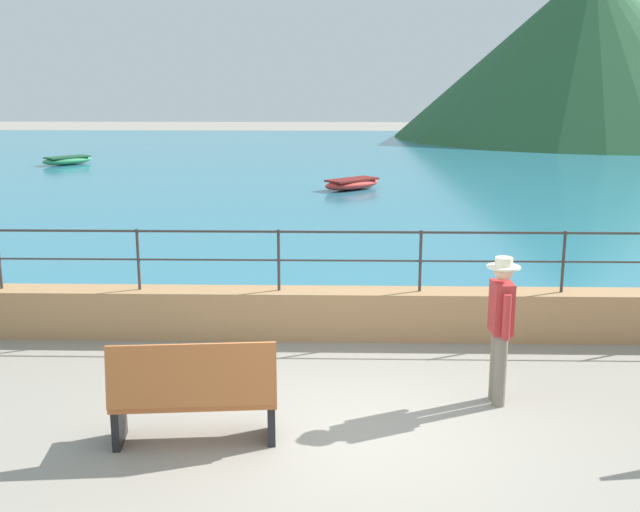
{
  "coord_description": "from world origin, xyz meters",
  "views": [
    {
      "loc": [
        -0.16,
        -7.65,
        3.72
      ],
      "look_at": [
        -0.44,
        3.7,
        1.1
      ],
      "focal_mm": 43.39,
      "sensor_mm": 36.0,
      "label": 1
    }
  ],
  "objects_px": {
    "bench_main": "(194,394)",
    "person_walking": "(501,323)",
    "boat_2": "(352,184)",
    "boat_1": "(67,160)"
  },
  "relations": [
    {
      "from": "person_walking",
      "to": "boat_1",
      "type": "distance_m",
      "value": 28.2
    },
    {
      "from": "person_walking",
      "to": "boat_1",
      "type": "bearing_deg",
      "value": 118.89
    },
    {
      "from": "bench_main",
      "to": "person_walking",
      "type": "bearing_deg",
      "value": 18.98
    },
    {
      "from": "person_walking",
      "to": "boat_1",
      "type": "height_order",
      "value": "person_walking"
    },
    {
      "from": "person_walking",
      "to": "boat_2",
      "type": "bearing_deg",
      "value": 94.68
    },
    {
      "from": "person_walking",
      "to": "boat_2",
      "type": "distance_m",
      "value": 17.42
    },
    {
      "from": "boat_1",
      "to": "boat_2",
      "type": "height_order",
      "value": "same"
    },
    {
      "from": "bench_main",
      "to": "boat_1",
      "type": "distance_m",
      "value": 27.8
    },
    {
      "from": "boat_2",
      "to": "bench_main",
      "type": "bearing_deg",
      "value": -95.94
    },
    {
      "from": "bench_main",
      "to": "boat_1",
      "type": "height_order",
      "value": "bench_main"
    }
  ]
}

